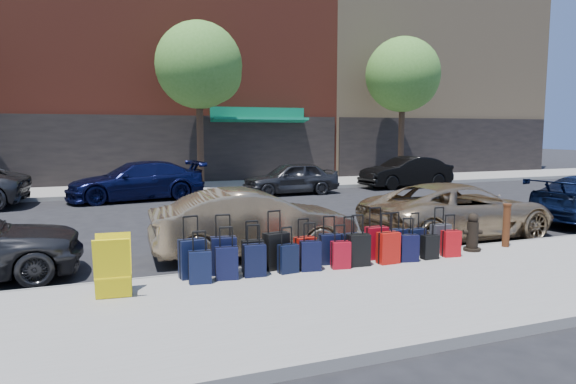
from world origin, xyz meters
name	(u,v)px	position (x,y,z in m)	size (l,w,h in m)	color
ground	(253,228)	(0.00, 0.00, 0.00)	(120.00, 120.00, 0.00)	black
sidewalk_near	(375,294)	(0.00, -6.50, 0.07)	(60.00, 4.00, 0.15)	gray
sidewalk_far	(188,188)	(0.00, 10.00, 0.07)	(60.00, 4.00, 0.15)	gray
curb_near	(321,264)	(0.00, -4.48, 0.07)	(60.00, 0.08, 0.15)	gray
curb_far	(197,193)	(0.00, 7.98, 0.07)	(60.00, 0.08, 0.15)	gray
building_center	(159,3)	(0.00, 17.99, 9.98)	(17.00, 12.85, 20.00)	maroon
building_right	(396,39)	(16.00, 17.99, 8.98)	(15.00, 12.12, 18.00)	#987F5D
tree_center	(202,68)	(0.64, 9.50, 5.41)	(3.80, 3.80, 7.27)	black
tree_right	(405,77)	(11.14, 9.50, 5.41)	(3.80, 3.80, 7.27)	black
suitcase_front_0	(193,258)	(-2.56, -4.78, 0.48)	(0.47, 0.30, 1.07)	black
suitcase_front_1	(224,256)	(-2.00, -4.76, 0.48)	(0.47, 0.30, 1.06)	black
suitcase_front_2	(253,256)	(-1.48, -4.78, 0.44)	(0.40, 0.24, 0.92)	black
suitcase_front_3	(276,251)	(-1.03, -4.77, 0.49)	(0.48, 0.32, 1.07)	black
suitcase_front_4	(305,252)	(-0.50, -4.84, 0.43)	(0.40, 0.25, 0.90)	#9E130A
suitcase_front_5	(330,249)	(0.03, -4.80, 0.44)	(0.40, 0.25, 0.91)	black
suitcase_front_6	(350,248)	(0.46, -4.80, 0.43)	(0.37, 0.21, 0.88)	black
suitcase_front_7	(376,243)	(1.06, -4.76, 0.47)	(0.43, 0.24, 1.02)	maroon
suitcase_front_8	(396,243)	(1.48, -4.80, 0.43)	(0.40, 0.25, 0.90)	black
suitcase_front_9	(416,242)	(1.97, -4.78, 0.42)	(0.37, 0.23, 0.86)	black
suitcase_front_10	(440,238)	(2.56, -4.78, 0.45)	(0.40, 0.23, 0.94)	#343438
suitcase_back_0	(200,267)	(-2.50, -5.14, 0.42)	(0.39, 0.25, 0.87)	black
suitcase_back_1	(227,263)	(-2.03, -5.08, 0.43)	(0.41, 0.28, 0.89)	black
suitcase_back_2	(254,260)	(-1.54, -5.08, 0.43)	(0.39, 0.25, 0.90)	black
suitcase_back_3	(288,259)	(-0.92, -5.08, 0.41)	(0.36, 0.24, 0.82)	black
suitcase_back_4	(310,256)	(-0.50, -5.09, 0.42)	(0.39, 0.27, 0.87)	black
suitcase_back_5	(341,255)	(0.08, -5.15, 0.40)	(0.36, 0.24, 0.80)	maroon
suitcase_back_6	(358,250)	(0.47, -5.11, 0.45)	(0.42, 0.27, 0.96)	black
suitcase_back_7	(388,248)	(1.08, -5.16, 0.45)	(0.41, 0.24, 0.96)	#B1110B
suitcase_back_8	(409,248)	(1.53, -5.17, 0.41)	(0.39, 0.27, 0.84)	black
suitcase_back_9	(430,247)	(2.02, -5.16, 0.39)	(0.32, 0.19, 0.77)	black
suitcase_back_10	(451,243)	(2.54, -5.14, 0.41)	(0.38, 0.25, 0.84)	#B50B11
fire_hydrant	(472,234)	(3.29, -4.89, 0.51)	(0.41, 0.36, 0.79)	black
bollard	(506,225)	(4.23, -4.85, 0.63)	(0.17, 0.17, 0.94)	#38190C
display_rack	(113,267)	(-3.86, -5.38, 0.61)	(0.58, 0.62, 0.93)	yellow
car_near_1	(254,223)	(-0.93, -3.11, 0.71)	(1.51, 4.32, 1.42)	#99805E
car_near_2	(459,211)	(4.36, -3.14, 0.69)	(2.28, 4.94, 1.37)	tan
car_far_1	(136,181)	(-2.50, 6.99, 0.74)	(2.09, 5.13, 1.49)	#0D1139
car_far_2	(291,178)	(3.70, 6.60, 0.69)	(1.62, 4.02, 1.37)	#2E2F31
car_far_3	(406,172)	(9.70, 7.06, 0.72)	(1.53, 4.40, 1.45)	black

